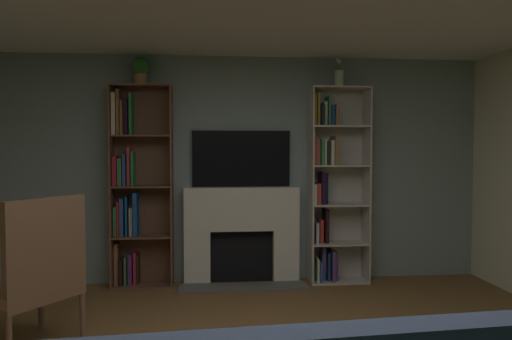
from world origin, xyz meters
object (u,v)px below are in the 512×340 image
at_px(bookshelf_right, 331,185).
at_px(armchair, 34,276).
at_px(tv, 241,159).
at_px(vase_with_flowers, 339,77).
at_px(fireplace, 242,233).
at_px(potted_plant, 141,69).
at_px(bookshelf_left, 135,188).

xyz_separation_m(bookshelf_right, armchair, (-2.71, -1.72, -0.53)).
distance_m(tv, bookshelf_right, 1.07).
bearing_deg(bookshelf_right, vase_with_flowers, -20.29).
bearing_deg(bookshelf_right, armchair, -147.64).
height_order(fireplace, potted_plant, potted_plant).
bearing_deg(bookshelf_left, fireplace, -0.05).
xyz_separation_m(vase_with_flowers, armchair, (-2.79, -1.69, -1.76)).
xyz_separation_m(fireplace, bookshelf_right, (1.02, -0.02, 0.53)).
bearing_deg(bookshelf_left, tv, 3.52).
height_order(vase_with_flowers, armchair, vase_with_flowers).
relative_size(fireplace, potted_plant, 4.55).
height_order(potted_plant, armchair, potted_plant).
xyz_separation_m(fireplace, vase_with_flowers, (1.10, -0.05, 1.76)).
relative_size(potted_plant, vase_with_flowers, 0.95).
relative_size(tv, bookshelf_left, 0.50).
distance_m(tv, vase_with_flowers, 1.44).
xyz_separation_m(bookshelf_right, potted_plant, (-2.12, -0.03, 1.29)).
distance_m(fireplace, potted_plant, 2.13).
bearing_deg(bookshelf_left, vase_with_flowers, -1.18).
relative_size(bookshelf_right, armchair, 1.90).
xyz_separation_m(fireplace, armchair, (-1.69, -1.74, -0.00)).
xyz_separation_m(tv, vase_with_flowers, (1.10, -0.12, 0.92)).
bearing_deg(armchair, tv, 46.93).
bearing_deg(tv, potted_plant, -173.79).
height_order(bookshelf_right, vase_with_flowers, vase_with_flowers).
relative_size(potted_plant, armchair, 0.26).
bearing_deg(bookshelf_left, bookshelf_right, -0.45).
height_order(bookshelf_left, bookshelf_right, same).
xyz_separation_m(fireplace, potted_plant, (-1.10, -0.05, 1.82)).
height_order(bookshelf_right, armchair, bookshelf_right).
bearing_deg(bookshelf_right, bookshelf_left, 179.55).
relative_size(vase_with_flowers, armchair, 0.28).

